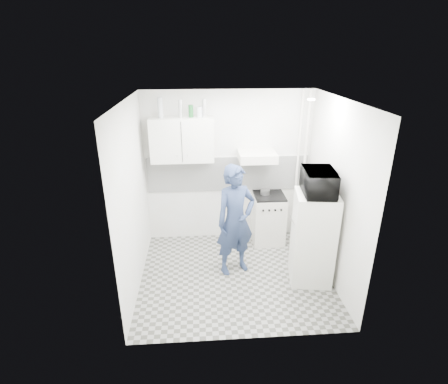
{
  "coord_description": "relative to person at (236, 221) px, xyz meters",
  "views": [
    {
      "loc": [
        -0.49,
        -4.39,
        3.19
      ],
      "look_at": [
        -0.14,
        0.3,
        1.25
      ],
      "focal_mm": 28.0,
      "sensor_mm": 36.0,
      "label": 1
    }
  ],
  "objects": [
    {
      "name": "floor",
      "position": [
        -0.02,
        -0.16,
        -0.85
      ],
      "size": [
        2.8,
        2.8,
        0.0
      ],
      "primitive_type": "plane",
      "color": "gray",
      "rests_on": "ground"
    },
    {
      "name": "wall_right",
      "position": [
        1.38,
        -0.16,
        0.45
      ],
      "size": [
        0.0,
        2.6,
        2.6
      ],
      "primitive_type": "plane",
      "rotation": [
        1.57,
        0.0,
        -1.57
      ],
      "color": "silver",
      "rests_on": "floor"
    },
    {
      "name": "person",
      "position": [
        0.0,
        0.0,
        0.0
      ],
      "size": [
        0.73,
        0.61,
        1.7
      ],
      "primitive_type": "imported",
      "rotation": [
        0.0,
        0.0,
        0.39
      ],
      "color": "#222E4E",
      "rests_on": "floor"
    },
    {
      "name": "bottle_b",
      "position": [
        -1.08,
        0.92,
        1.5
      ],
      "size": [
        0.08,
        0.08,
        0.31
      ],
      "primitive_type": "cylinder",
      "color": "#B2B7BC",
      "rests_on": "upper_cabinet"
    },
    {
      "name": "upper_cabinet",
      "position": [
        -0.77,
        0.92,
        1.0
      ],
      "size": [
        1.0,
        0.35,
        0.7
      ],
      "primitive_type": "cube",
      "color": "silver",
      "rests_on": "wall_back"
    },
    {
      "name": "wall_back",
      "position": [
        -0.02,
        1.09,
        0.45
      ],
      "size": [
        2.8,
        0.0,
        2.8
      ],
      "primitive_type": "plane",
      "rotation": [
        1.57,
        0.0,
        0.0
      ],
      "color": "silver",
      "rests_on": "floor"
    },
    {
      "name": "wall_left",
      "position": [
        -1.42,
        -0.16,
        0.45
      ],
      "size": [
        0.0,
        2.6,
        2.6
      ],
      "primitive_type": "plane",
      "rotation": [
        1.57,
        0.0,
        1.57
      ],
      "color": "silver",
      "rests_on": "floor"
    },
    {
      "name": "canister_a",
      "position": [
        -0.61,
        0.92,
        1.44
      ],
      "size": [
        0.08,
        0.08,
        0.19
      ],
      "primitive_type": "cylinder",
      "color": "#144C1E",
      "rests_on": "upper_cabinet"
    },
    {
      "name": "bottle_d",
      "position": [
        -0.77,
        0.92,
        1.48
      ],
      "size": [
        0.06,
        0.06,
        0.27
      ],
      "primitive_type": "cylinder",
      "color": "silver",
      "rests_on": "upper_cabinet"
    },
    {
      "name": "canister_b",
      "position": [
        -0.48,
        0.92,
        1.43
      ],
      "size": [
        0.09,
        0.09,
        0.16
      ],
      "primitive_type": "cylinder",
      "color": "#B2B7BC",
      "rests_on": "upper_cabinet"
    },
    {
      "name": "stove",
      "position": [
        0.67,
        0.84,
        -0.42
      ],
      "size": [
        0.53,
        0.53,
        0.85
      ],
      "primitive_type": "cube",
      "color": "silver",
      "rests_on": "floor"
    },
    {
      "name": "stove_top",
      "position": [
        0.67,
        0.84,
        0.02
      ],
      "size": [
        0.51,
        0.51,
        0.03
      ],
      "primitive_type": "cube",
      "color": "black",
      "rests_on": "stove"
    },
    {
      "name": "pipe_b",
      "position": [
        1.16,
        1.01,
        0.45
      ],
      "size": [
        0.04,
        0.04,
        2.6
      ],
      "primitive_type": "cylinder",
      "color": "silver",
      "rests_on": "floor"
    },
    {
      "name": "backsplash",
      "position": [
        -0.02,
        1.08,
        0.35
      ],
      "size": [
        2.74,
        0.03,
        0.6
      ],
      "primitive_type": "cube",
      "color": "white",
      "rests_on": "wall_back"
    },
    {
      "name": "ceiling_spot_fixture",
      "position": [
        0.98,
        0.04,
        1.72
      ],
      "size": [
        0.1,
        0.1,
        0.02
      ],
      "primitive_type": "cylinder",
      "color": "white",
      "rests_on": "ceiling"
    },
    {
      "name": "microwave",
      "position": [
        1.08,
        -0.3,
        0.68
      ],
      "size": [
        0.64,
        0.47,
        0.33
      ],
      "primitive_type": "imported",
      "rotation": [
        0.0,
        0.0,
        1.47
      ],
      "color": "black",
      "rests_on": "fridge"
    },
    {
      "name": "ceiling",
      "position": [
        -0.02,
        -0.16,
        1.75
      ],
      "size": [
        2.8,
        2.8,
        0.0
      ],
      "primitive_type": "plane",
      "color": "white",
      "rests_on": "wall_back"
    },
    {
      "name": "saucepan",
      "position": [
        0.6,
        0.88,
        0.08
      ],
      "size": [
        0.16,
        0.16,
        0.09
      ],
      "primitive_type": "cylinder",
      "color": "silver",
      "rests_on": "stove_top"
    },
    {
      "name": "fridge",
      "position": [
        1.08,
        -0.3,
        -0.17
      ],
      "size": [
        0.65,
        0.65,
        1.37
      ],
      "primitive_type": "cube",
      "rotation": [
        0.0,
        0.0,
        -0.16
      ],
      "color": "silver",
      "rests_on": "floor"
    },
    {
      "name": "range_hood",
      "position": [
        0.43,
        0.84,
        0.72
      ],
      "size": [
        0.6,
        0.5,
        0.14
      ],
      "primitive_type": "cube",
      "color": "silver",
      "rests_on": "wall_back"
    },
    {
      "name": "pipe_a",
      "position": [
        1.28,
        1.01,
        0.45
      ],
      "size": [
        0.05,
        0.05,
        2.6
      ],
      "primitive_type": "cylinder",
      "color": "silver",
      "rests_on": "floor"
    },
    {
      "name": "bottle_e",
      "position": [
        -0.41,
        0.92,
        1.49
      ],
      "size": [
        0.07,
        0.07,
        0.28
      ],
      "primitive_type": "cylinder",
      "color": "silver",
      "rests_on": "upper_cabinet"
    }
  ]
}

